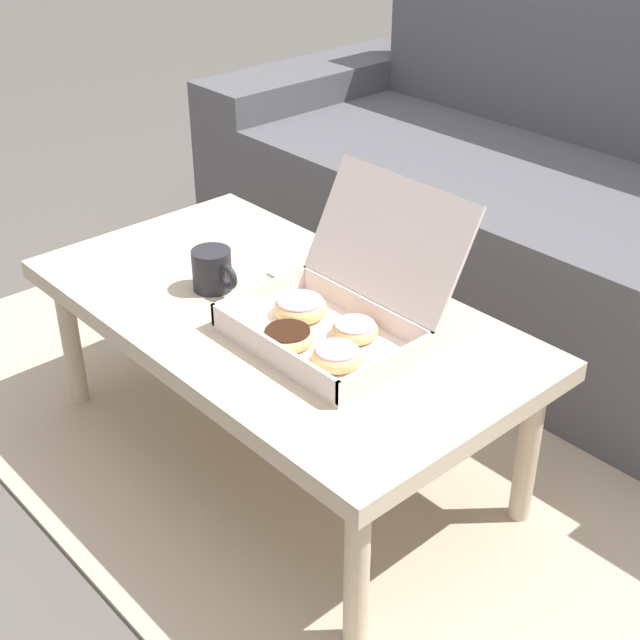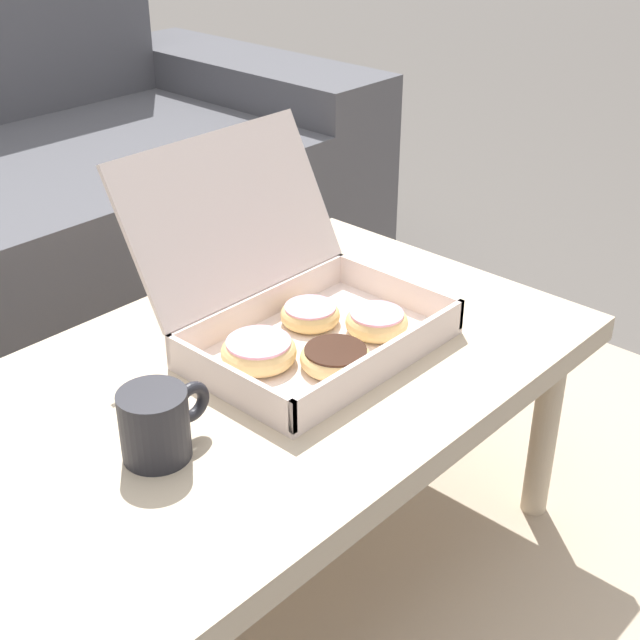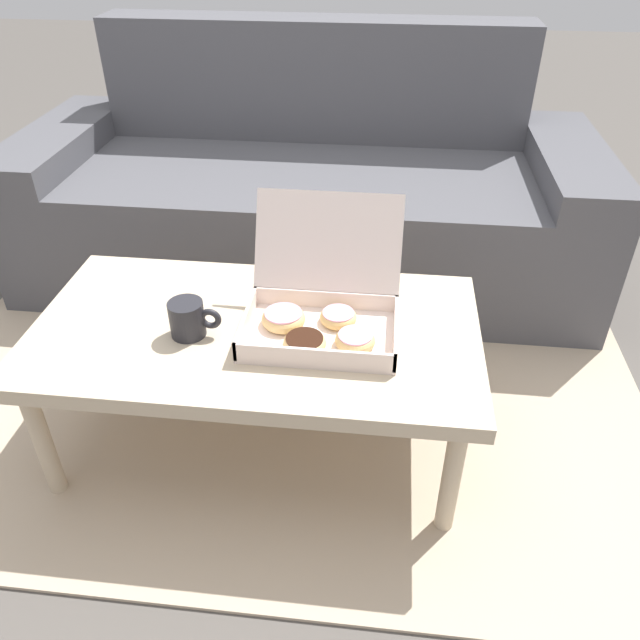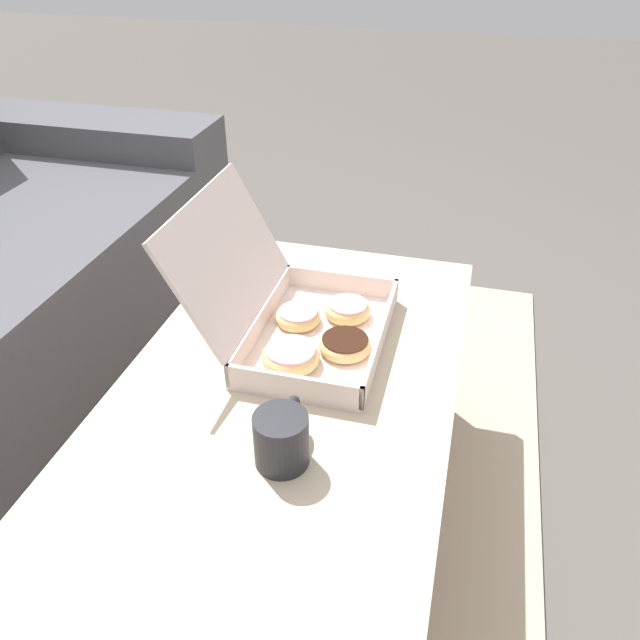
% 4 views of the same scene
% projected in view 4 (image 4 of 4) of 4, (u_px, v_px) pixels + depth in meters
% --- Properties ---
extents(ground_plane, '(12.00, 12.00, 0.00)m').
position_uv_depth(ground_plane, '(215.00, 517.00, 1.34)').
color(ground_plane, '#514C47').
extents(area_rug, '(2.20, 1.95, 0.01)m').
position_uv_depth(area_rug, '(91.00, 488.00, 1.40)').
color(area_rug, tan).
rests_on(area_rug, ground_plane).
extents(coffee_table, '(1.09, 0.59, 0.39)m').
position_uv_depth(coffee_table, '(283.00, 409.00, 1.11)').
color(coffee_table, '#C6B293').
rests_on(coffee_table, ground_plane).
extents(pastry_box, '(0.36, 0.36, 0.27)m').
position_uv_depth(pastry_box, '(301.00, 318.00, 1.18)').
color(pastry_box, silver).
rests_on(pastry_box, coffee_table).
extents(coffee_mug, '(0.13, 0.08, 0.09)m').
position_uv_depth(coffee_mug, '(282.00, 438.00, 0.93)').
color(coffee_mug, '#232328').
rests_on(coffee_mug, coffee_table).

